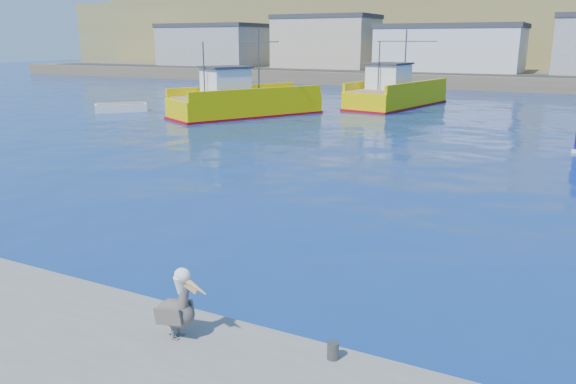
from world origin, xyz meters
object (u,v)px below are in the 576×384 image
object	(u,v)px
skiff_left	(121,108)
trawler_yellow_b	(396,94)
pelican	(177,308)
trawler_yellow_a	(243,102)

from	to	relation	value
skiff_left	trawler_yellow_b	bearing A→B (deg)	36.58
trawler_yellow_b	skiff_left	distance (m)	23.27
trawler_yellow_b	pelican	size ratio (longest dim) A/B	9.32
trawler_yellow_b	trawler_yellow_a	bearing A→B (deg)	-125.95
pelican	skiff_left	bearing A→B (deg)	134.95
trawler_yellow_a	trawler_yellow_b	bearing A→B (deg)	54.05
trawler_yellow_a	skiff_left	xyz separation A→B (m)	(-10.25, -2.24, -0.79)
skiff_left	pelican	distance (m)	38.52
trawler_yellow_a	pelican	distance (m)	34.02
trawler_yellow_b	skiff_left	xyz separation A→B (m)	(-18.67, -13.86, -0.80)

